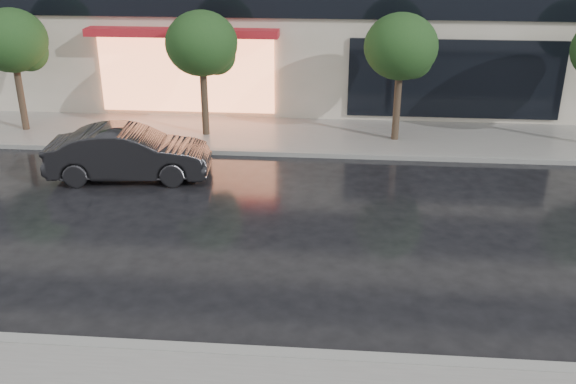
# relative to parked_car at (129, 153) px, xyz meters

# --- Properties ---
(ground) EXTENTS (120.00, 120.00, 0.00)m
(ground) POSITION_rel_parked_car_xyz_m (4.33, -6.39, -0.71)
(ground) COLOR black
(ground) RESTS_ON ground
(sidewalk_far) EXTENTS (60.00, 3.50, 0.12)m
(sidewalk_far) POSITION_rel_parked_car_xyz_m (4.33, 3.86, -0.65)
(sidewalk_far) COLOR slate
(sidewalk_far) RESTS_ON ground
(curb_near) EXTENTS (60.00, 0.25, 0.14)m
(curb_near) POSITION_rel_parked_car_xyz_m (4.33, -7.39, -0.64)
(curb_near) COLOR gray
(curb_near) RESTS_ON ground
(curb_far) EXTENTS (60.00, 0.25, 0.14)m
(curb_far) POSITION_rel_parked_car_xyz_m (4.33, 2.11, -0.64)
(curb_far) COLOR gray
(curb_far) RESTS_ON ground
(tree_far_west) EXTENTS (2.20, 2.20, 3.99)m
(tree_far_west) POSITION_rel_parked_car_xyz_m (-4.61, 3.64, 2.22)
(tree_far_west) COLOR #33261C
(tree_far_west) RESTS_ON ground
(tree_mid_west) EXTENTS (2.20, 2.20, 3.99)m
(tree_mid_west) POSITION_rel_parked_car_xyz_m (1.39, 3.64, 2.22)
(tree_mid_west) COLOR #33261C
(tree_mid_west) RESTS_ON ground
(tree_mid_east) EXTENTS (2.20, 2.20, 3.99)m
(tree_mid_east) POSITION_rel_parked_car_xyz_m (7.39, 3.64, 2.22)
(tree_mid_east) COLOR #33261C
(tree_mid_east) RESTS_ON ground
(parked_car) EXTENTS (4.42, 1.92, 1.41)m
(parked_car) POSITION_rel_parked_car_xyz_m (0.00, 0.00, 0.00)
(parked_car) COLOR black
(parked_car) RESTS_ON ground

